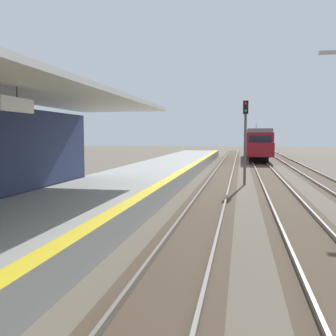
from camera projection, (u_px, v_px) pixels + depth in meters
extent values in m
cube|color=#999993|center=(110.00, 194.00, 17.06)|extent=(5.00, 80.00, 0.90)
cube|color=yellow|center=(159.00, 185.00, 16.60)|extent=(0.50, 80.00, 0.01)
cube|color=white|center=(17.00, 105.00, 9.37)|extent=(0.08, 1.40, 0.36)
cylinder|color=#333333|center=(17.00, 92.00, 9.34)|extent=(0.03, 0.03, 0.27)
cube|color=#4C3D2D|center=(214.00, 193.00, 20.18)|extent=(2.34, 120.00, 0.01)
cube|color=slate|center=(201.00, 191.00, 20.31)|extent=(0.08, 120.00, 0.15)
cube|color=slate|center=(228.00, 192.00, 20.04)|extent=(0.08, 120.00, 0.15)
cube|color=#4C3D2D|center=(280.00, 195.00, 19.54)|extent=(2.34, 120.00, 0.01)
cube|color=slate|center=(266.00, 193.00, 19.67)|extent=(0.08, 120.00, 0.15)
cube|color=slate|center=(295.00, 194.00, 19.39)|extent=(0.08, 120.00, 0.15)
cube|color=slate|center=(335.00, 195.00, 19.02)|extent=(0.08, 120.00, 0.15)
cube|color=maroon|center=(257.00, 143.00, 49.63)|extent=(2.90, 18.00, 2.70)
cube|color=slate|center=(257.00, 131.00, 49.50)|extent=(2.67, 18.00, 0.44)
cube|color=black|center=(260.00, 141.00, 40.77)|extent=(2.32, 0.06, 1.21)
cube|color=maroon|center=(260.00, 150.00, 40.08)|extent=(2.78, 1.60, 1.49)
cube|color=black|center=(268.00, 140.00, 49.32)|extent=(0.04, 15.84, 0.86)
cylinder|color=#333333|center=(256.00, 127.00, 52.96)|extent=(0.06, 0.06, 0.90)
cube|color=black|center=(259.00, 159.00, 44.05)|extent=(2.17, 2.20, 0.72)
cube|color=black|center=(255.00, 154.00, 55.50)|extent=(2.17, 2.20, 0.72)
cylinder|color=#4C4C4C|center=(245.00, 150.00, 23.37)|extent=(0.16, 0.16, 4.40)
cube|color=black|center=(246.00, 107.00, 23.15)|extent=(0.32, 0.24, 0.80)
sphere|color=red|center=(246.00, 103.00, 22.99)|extent=(0.16, 0.16, 0.16)
sphere|color=green|center=(246.00, 111.00, 23.03)|extent=(0.16, 0.16, 0.16)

